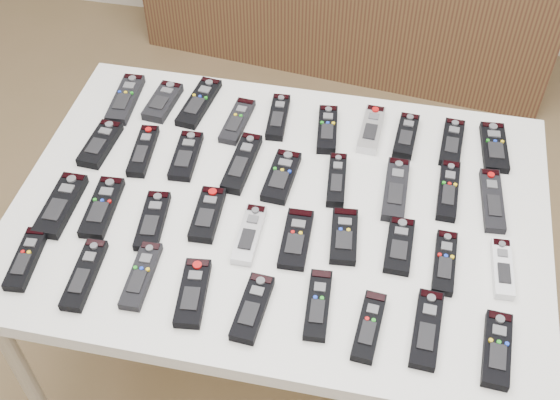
% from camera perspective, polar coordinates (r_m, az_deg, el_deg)
% --- Properties ---
extents(ground, '(4.00, 4.00, 0.00)m').
position_cam_1_polar(ground, '(2.24, 0.41, -15.93)').
color(ground, olive).
rests_on(ground, ground).
extents(table, '(1.25, 0.88, 0.78)m').
position_cam_1_polar(table, '(1.70, 0.00, -1.78)').
color(table, white).
rests_on(table, ground).
extents(remote_0, '(0.07, 0.19, 0.02)m').
position_cam_1_polar(remote_0, '(1.96, -12.45, 8.02)').
color(remote_0, black).
rests_on(remote_0, table).
extents(remote_1, '(0.07, 0.15, 0.02)m').
position_cam_1_polar(remote_1, '(1.94, -9.51, 7.88)').
color(remote_1, black).
rests_on(remote_1, table).
extents(remote_2, '(0.08, 0.20, 0.02)m').
position_cam_1_polar(remote_2, '(1.92, -6.60, 7.87)').
color(remote_2, black).
rests_on(remote_2, table).
extents(remote_3, '(0.06, 0.17, 0.02)m').
position_cam_1_polar(remote_3, '(1.86, -3.49, 6.42)').
color(remote_3, black).
rests_on(remote_3, table).
extents(remote_4, '(0.06, 0.17, 0.02)m').
position_cam_1_polar(remote_4, '(1.86, -0.16, 6.76)').
color(remote_4, black).
rests_on(remote_4, table).
extents(remote_5, '(0.07, 0.17, 0.02)m').
position_cam_1_polar(remote_5, '(1.83, 3.86, 5.75)').
color(remote_5, black).
rests_on(remote_5, table).
extents(remote_6, '(0.06, 0.17, 0.02)m').
position_cam_1_polar(remote_6, '(1.84, 7.42, 5.71)').
color(remote_6, '#B7B7BC').
rests_on(remote_6, table).
extents(remote_7, '(0.06, 0.16, 0.02)m').
position_cam_1_polar(remote_7, '(1.84, 10.21, 5.14)').
color(remote_7, black).
rests_on(remote_7, table).
extents(remote_8, '(0.06, 0.17, 0.02)m').
position_cam_1_polar(remote_8, '(1.84, 13.80, 4.56)').
color(remote_8, black).
rests_on(remote_8, table).
extents(remote_9, '(0.07, 0.17, 0.02)m').
position_cam_1_polar(remote_9, '(1.86, 17.01, 4.13)').
color(remote_9, black).
rests_on(remote_9, table).
extents(remote_10, '(0.07, 0.16, 0.02)m').
position_cam_1_polar(remote_10, '(1.84, -14.39, 4.43)').
color(remote_10, black).
rests_on(remote_10, table).
extents(remote_11, '(0.06, 0.18, 0.02)m').
position_cam_1_polar(remote_11, '(1.80, -11.06, 3.94)').
color(remote_11, black).
rests_on(remote_11, table).
extents(remote_12, '(0.07, 0.17, 0.02)m').
position_cam_1_polar(remote_12, '(1.77, -7.65, 3.58)').
color(remote_12, black).
rests_on(remote_12, table).
extents(remote_13, '(0.06, 0.20, 0.02)m').
position_cam_1_polar(remote_13, '(1.74, -3.12, 3.02)').
color(remote_13, black).
rests_on(remote_13, table).
extents(remote_14, '(0.07, 0.17, 0.02)m').
position_cam_1_polar(remote_14, '(1.70, 0.11, 1.92)').
color(remote_14, black).
rests_on(remote_14, table).
extents(remote_15, '(0.06, 0.17, 0.02)m').
position_cam_1_polar(remote_15, '(1.70, 4.63, 1.64)').
color(remote_15, black).
rests_on(remote_15, table).
extents(remote_16, '(0.05, 0.19, 0.02)m').
position_cam_1_polar(remote_16, '(1.69, 9.38, 0.85)').
color(remote_16, black).
rests_on(remote_16, table).
extents(remote_17, '(0.05, 0.19, 0.02)m').
position_cam_1_polar(remote_17, '(1.72, 13.51, 0.75)').
color(remote_17, black).
rests_on(remote_17, table).
extents(remote_18, '(0.06, 0.19, 0.02)m').
position_cam_1_polar(remote_18, '(1.73, 16.87, -0.03)').
color(remote_18, black).
rests_on(remote_18, table).
extents(remote_19, '(0.06, 0.19, 0.02)m').
position_cam_1_polar(remote_19, '(1.72, -17.38, -0.39)').
color(remote_19, black).
rests_on(remote_19, table).
extents(remote_20, '(0.07, 0.18, 0.02)m').
position_cam_1_polar(remote_20, '(1.69, -14.26, -0.58)').
color(remote_20, black).
rests_on(remote_20, table).
extents(remote_21, '(0.07, 0.17, 0.02)m').
position_cam_1_polar(remote_21, '(1.63, -10.32, -1.67)').
color(remote_21, black).
rests_on(remote_21, table).
extents(remote_22, '(0.06, 0.16, 0.02)m').
position_cam_1_polar(remote_22, '(1.63, -5.92, -1.17)').
color(remote_22, black).
rests_on(remote_22, table).
extents(remote_23, '(0.05, 0.17, 0.02)m').
position_cam_1_polar(remote_23, '(1.58, -2.51, -2.81)').
color(remote_23, '#B7B7BC').
rests_on(remote_23, table).
extents(remote_24, '(0.07, 0.17, 0.02)m').
position_cam_1_polar(remote_24, '(1.57, 1.31, -3.19)').
color(remote_24, black).
rests_on(remote_24, table).
extents(remote_25, '(0.07, 0.16, 0.02)m').
position_cam_1_polar(remote_25, '(1.58, 5.22, -2.95)').
color(remote_25, black).
rests_on(remote_25, table).
extents(remote_26, '(0.06, 0.15, 0.02)m').
position_cam_1_polar(remote_26, '(1.58, 9.67, -3.69)').
color(remote_26, black).
rests_on(remote_26, table).
extents(remote_27, '(0.05, 0.17, 0.02)m').
position_cam_1_polar(remote_27, '(1.57, 13.23, -4.97)').
color(remote_27, black).
rests_on(remote_27, table).
extents(remote_28, '(0.05, 0.15, 0.02)m').
position_cam_1_polar(remote_28, '(1.60, 17.63, -5.32)').
color(remote_28, silver).
rests_on(remote_28, table).
extents(remote_29, '(0.06, 0.17, 0.02)m').
position_cam_1_polar(remote_29, '(1.63, -19.93, -4.52)').
color(remote_29, black).
rests_on(remote_29, table).
extents(remote_30, '(0.06, 0.18, 0.02)m').
position_cam_1_polar(remote_30, '(1.57, -15.61, -5.85)').
color(remote_30, black).
rests_on(remote_30, table).
extents(remote_31, '(0.05, 0.17, 0.02)m').
position_cam_1_polar(remote_31, '(1.54, -11.22, -6.03)').
color(remote_31, black).
rests_on(remote_31, table).
extents(remote_32, '(0.07, 0.17, 0.02)m').
position_cam_1_polar(remote_32, '(1.49, -7.09, -7.49)').
color(remote_32, black).
rests_on(remote_32, table).
extents(remote_33, '(0.06, 0.16, 0.02)m').
position_cam_1_polar(remote_33, '(1.46, -2.26, -8.76)').
color(remote_33, black).
rests_on(remote_33, table).
extents(remote_34, '(0.06, 0.17, 0.02)m').
position_cam_1_polar(remote_34, '(1.47, 3.10, -8.50)').
color(remote_34, black).
rests_on(remote_34, table).
extents(remote_35, '(0.06, 0.16, 0.02)m').
position_cam_1_polar(remote_35, '(1.45, 7.24, -10.17)').
color(remote_35, black).
rests_on(remote_35, table).
extents(remote_36, '(0.06, 0.18, 0.02)m').
position_cam_1_polar(remote_36, '(1.47, 11.84, -10.23)').
color(remote_36, black).
rests_on(remote_36, table).
extents(remote_37, '(0.06, 0.17, 0.02)m').
position_cam_1_polar(remote_37, '(1.47, 17.22, -11.53)').
color(remote_37, black).
rests_on(remote_37, table).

